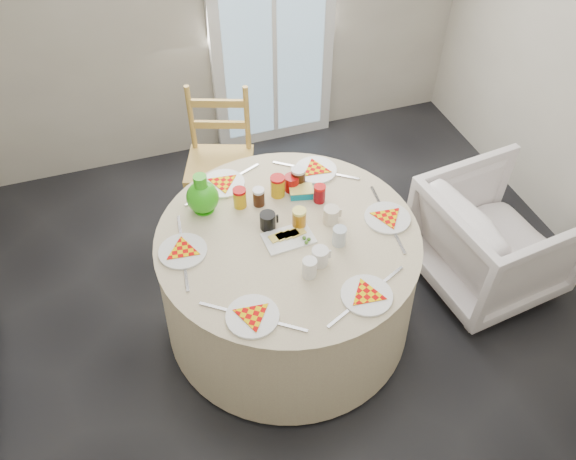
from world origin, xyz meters
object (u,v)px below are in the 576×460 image
object	(u,v)px
wooden_chair	(220,167)
armchair	(495,237)
green_pitcher	(202,195)
table	(288,279)

from	to	relation	value
wooden_chair	armchair	distance (m)	1.91
wooden_chair	green_pitcher	size ratio (longest dim) A/B	4.21
armchair	green_pitcher	size ratio (longest dim) A/B	3.49
table	armchair	xyz separation A→B (m)	(1.37, -0.11, 0.02)
table	armchair	world-z (taller)	armchair
armchair	green_pitcher	xyz separation A→B (m)	(-1.76, 0.46, 0.48)
table	wooden_chair	world-z (taller)	wooden_chair
wooden_chair	green_pitcher	bearing A→B (deg)	-89.03
wooden_chair	table	bearing A→B (deg)	-61.76
table	wooden_chair	size ratio (longest dim) A/B	1.49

